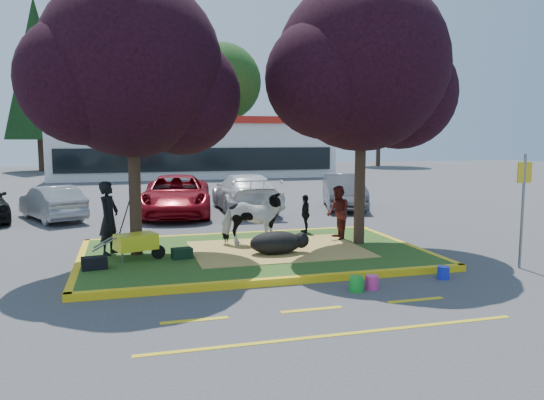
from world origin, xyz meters
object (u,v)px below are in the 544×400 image
object	(u,v)px
cow	(253,219)
bucket_green	(356,284)
handler	(109,218)
bucket_blue	(443,273)
wheelbarrow	(137,242)
calf	(276,243)
bucket_pink	(372,282)
car_silver	(52,203)
sign_post	(523,198)

from	to	relation	value
cow	bucket_green	world-z (taller)	cow
handler	cow	bearing A→B (deg)	-65.41
bucket_blue	cow	bearing A→B (deg)	131.54
wheelbarrow	bucket_blue	xyz separation A→B (m)	(6.13, -2.80, -0.43)
handler	bucket_green	distance (m)	6.15
calf	bucket_pink	size ratio (longest dim) A/B	4.69
car_silver	bucket_pink	bearing A→B (deg)	98.47
wheelbarrow	car_silver	world-z (taller)	car_silver
calf	handler	bearing A→B (deg)	-175.81
wheelbarrow	bucket_blue	distance (m)	6.75
calf	wheelbarrow	size ratio (longest dim) A/B	0.80
sign_post	bucket_pink	xyz separation A→B (m)	(-3.97, -0.65, -1.46)
calf	handler	distance (m)	4.03
bucket_green	car_silver	distance (m)	12.88
calf	bucket_blue	distance (m)	3.88
cow	calf	bearing A→B (deg)	-144.63
bucket_pink	wheelbarrow	bearing A→B (deg)	144.56
handler	sign_post	world-z (taller)	sign_post
calf	bucket_blue	size ratio (longest dim) A/B	4.81
handler	bucket_blue	bearing A→B (deg)	-93.57
calf	bucket_pink	bearing A→B (deg)	-48.86
bucket_pink	bucket_green	bearing A→B (deg)	-172.49
bucket_blue	car_silver	world-z (taller)	car_silver
calf	bucket_green	world-z (taller)	calf
cow	wheelbarrow	bearing A→B (deg)	124.58
wheelbarrow	bucket_green	xyz separation A→B (m)	(4.00, -3.14, -0.42)
bucket_pink	bucket_blue	xyz separation A→B (m)	(1.77, 0.29, -0.00)
cow	wheelbarrow	distance (m)	3.05
sign_post	bucket_blue	world-z (taller)	sign_post
calf	bucket_green	distance (m)	3.02
wheelbarrow	car_silver	bearing A→B (deg)	90.16
bucket_blue	car_silver	distance (m)	13.85
handler	bucket_green	world-z (taller)	handler
bucket_pink	handler	bearing A→B (deg)	141.68
bucket_pink	cow	bearing A→B (deg)	110.10
calf	car_silver	distance (m)	10.04
wheelbarrow	car_silver	xyz separation A→B (m)	(-2.74, 7.82, 0.05)
wheelbarrow	bucket_green	size ratio (longest dim) A/B	5.48
cow	car_silver	size ratio (longest dim) A/B	0.45
sign_post	car_silver	xyz separation A→B (m)	(-11.07, 10.27, -0.98)
sign_post	bucket_green	distance (m)	4.61
sign_post	car_silver	world-z (taller)	sign_post
calf	car_silver	xyz separation A→B (m)	(-5.98, 8.06, 0.19)
wheelbarrow	sign_post	bearing A→B (deg)	-35.56
bucket_pink	bucket_blue	size ratio (longest dim) A/B	1.03
calf	bucket_pink	world-z (taller)	calf
sign_post	bucket_green	world-z (taller)	sign_post
calf	handler	size ratio (longest dim) A/B	0.73
handler	bucket_pink	bearing A→B (deg)	-103.59
bucket_green	bucket_pink	distance (m)	0.35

